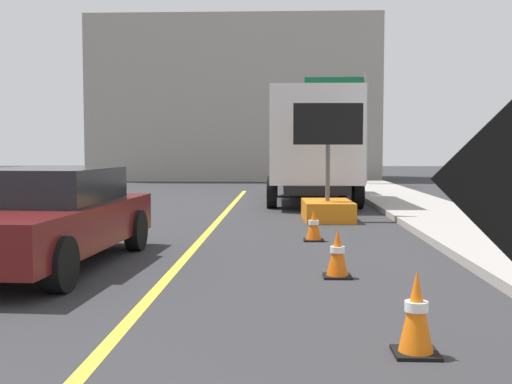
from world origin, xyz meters
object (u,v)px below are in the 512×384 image
at_px(traffic_cone_far_lane, 314,225).
at_px(traffic_cone_mid_lane, 337,254).
at_px(pickup_car, 45,217).
at_px(arrow_board_trailer, 327,199).
at_px(box_truck, 312,144).
at_px(traffic_cone_near_sign, 416,313).
at_px(highway_guide_sign, 348,108).

bearing_deg(traffic_cone_far_lane, traffic_cone_mid_lane, -87.44).
distance_m(pickup_car, traffic_cone_mid_lane, 4.11).
bearing_deg(arrow_board_trailer, box_truck, 91.82).
height_order(pickup_car, traffic_cone_mid_lane, pickup_car).
relative_size(traffic_cone_near_sign, traffic_cone_far_lane, 1.20).
bearing_deg(box_truck, pickup_car, -111.42).
bearing_deg(pickup_car, arrow_board_trailer, 53.92).
relative_size(pickup_car, traffic_cone_mid_lane, 7.52).
relative_size(arrow_board_trailer, pickup_car, 0.57).
relative_size(box_truck, pickup_car, 1.42).
height_order(pickup_car, traffic_cone_near_sign, pickup_car).
height_order(box_truck, traffic_cone_mid_lane, box_truck).
xyz_separation_m(highway_guide_sign, traffic_cone_mid_lane, (-2.17, -20.34, -3.11)).
relative_size(pickup_car, traffic_cone_near_sign, 6.83).
distance_m(traffic_cone_mid_lane, traffic_cone_far_lane, 3.28).
xyz_separation_m(traffic_cone_near_sign, traffic_cone_far_lane, (-0.51, 6.36, -0.06)).
bearing_deg(traffic_cone_near_sign, traffic_cone_far_lane, 94.62).
xyz_separation_m(pickup_car, traffic_cone_near_sign, (4.42, -3.72, -0.35)).
xyz_separation_m(box_truck, traffic_cone_mid_lane, (-0.18, -11.41, -1.50)).
distance_m(pickup_car, traffic_cone_far_lane, 4.73).
bearing_deg(traffic_cone_far_lane, box_truck, 87.68).
bearing_deg(traffic_cone_far_lane, arrow_board_trailer, 81.88).
bearing_deg(traffic_cone_mid_lane, highway_guide_sign, 83.92).
xyz_separation_m(pickup_car, traffic_cone_far_lane, (3.90, 2.65, -0.41)).
relative_size(arrow_board_trailer, box_truck, 0.40).
height_order(arrow_board_trailer, traffic_cone_near_sign, arrow_board_trailer).
bearing_deg(highway_guide_sign, traffic_cone_near_sign, -94.39).
bearing_deg(traffic_cone_near_sign, traffic_cone_mid_lane, 96.78).
height_order(pickup_car, highway_guide_sign, highway_guide_sign).
bearing_deg(box_truck, traffic_cone_far_lane, -92.32).
bearing_deg(traffic_cone_near_sign, pickup_car, 139.92).
bearing_deg(pickup_car, traffic_cone_near_sign, -40.08).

